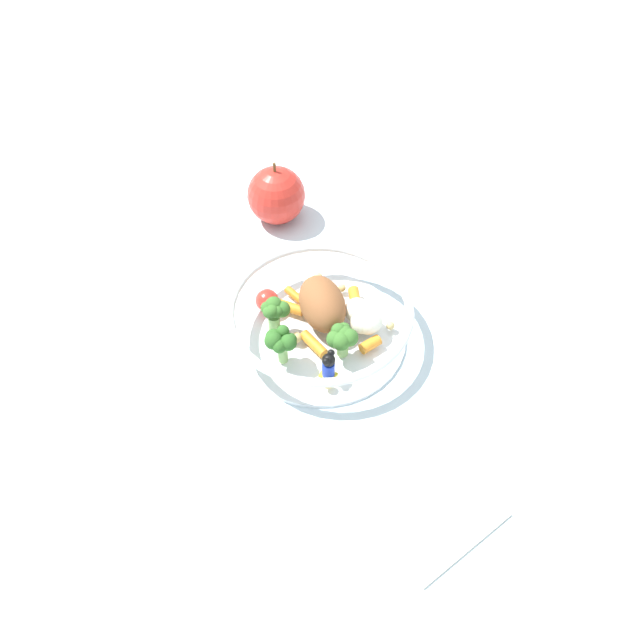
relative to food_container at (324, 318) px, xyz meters
The scene contains 4 objects.
ground_plane 0.04m from the food_container, 36.18° to the left, with size 2.40×2.40×0.00m, color silver.
food_container is the anchor object (origin of this frame).
loose_apple 0.21m from the food_container, 35.65° to the right, with size 0.08×0.08×0.09m.
folded_napkin 0.21m from the food_container, 151.95° to the left, with size 0.13×0.11×0.01m, color silver.
Camera 1 is at (-0.29, 0.35, 0.56)m, focal length 35.72 mm.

